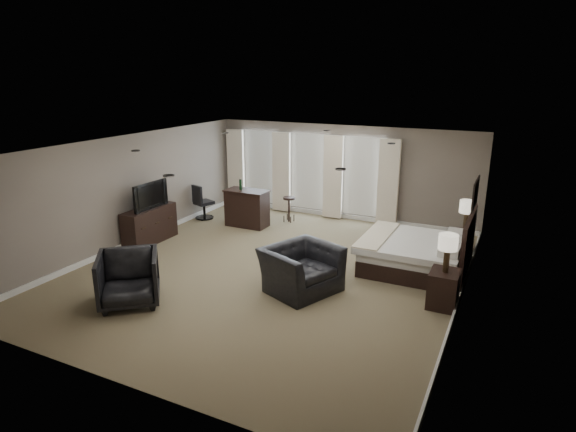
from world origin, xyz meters
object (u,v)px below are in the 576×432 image
at_px(nightstand_near, 443,289).
at_px(armchair_near, 301,262).
at_px(tv, 148,205).
at_px(bar_stool_right, 289,209).
at_px(nightstand_far, 464,242).
at_px(lamp_near, 447,253).
at_px(desk_chair, 204,202).
at_px(dresser, 150,225).
at_px(bar_stool_left, 243,203).
at_px(lamp_far, 466,216).
at_px(bed, 412,239).
at_px(armchair_far, 128,276).
at_px(bar_counter, 247,208).

height_order(nightstand_near, armchair_near, armchair_near).
distance_m(tv, bar_stool_right, 3.80).
bearing_deg(nightstand_far, lamp_near, -90.00).
relative_size(tv, desk_chair, 1.13).
bearing_deg(dresser, armchair_near, -10.97).
distance_m(nightstand_near, dresser, 6.93).
xyz_separation_m(armchair_near, bar_stool_right, (-2.11, 3.82, -0.22)).
bearing_deg(nightstand_near, armchair_near, -168.77).
bearing_deg(bar_stool_left, lamp_far, -2.90).
distance_m(dresser, bar_stool_right, 3.75).
height_order(bed, bar_stool_right, bed).
distance_m(nightstand_far, armchair_far, 7.26).
bearing_deg(armchair_far, lamp_far, 6.49).
height_order(nightstand_far, bar_stool_right, bar_stool_right).
relative_size(nightstand_near, nightstand_far, 1.23).
relative_size(nightstand_near, lamp_near, 0.96).
relative_size(nightstand_near, armchair_far, 0.63).
xyz_separation_m(armchair_near, desk_chair, (-4.38, 3.03, -0.08)).
relative_size(dresser, armchair_far, 1.42).
bearing_deg(nightstand_far, armchair_near, -126.48).
xyz_separation_m(bed, desk_chair, (-6.00, 1.08, -0.16)).
distance_m(dresser, bar_stool_left, 2.99).
xyz_separation_m(bed, lamp_far, (0.89, 1.45, 0.23)).
relative_size(bed, lamp_near, 3.03).
relative_size(tv, bar_counter, 0.98).
distance_m(lamp_near, desk_chair, 7.36).
relative_size(nightstand_far, bar_stool_left, 0.68).
distance_m(bed, bar_stool_left, 5.44).
height_order(dresser, bar_counter, bar_counter).
distance_m(nightstand_far, bar_stool_right, 4.64).
bearing_deg(dresser, bed, 10.29).
relative_size(nightstand_near, armchair_near, 0.50).
xyz_separation_m(armchair_near, bar_counter, (-2.94, 2.98, -0.08)).
distance_m(nightstand_far, dresser, 7.38).
bearing_deg(lamp_near, armchair_far, -155.08).
xyz_separation_m(nightstand_near, dresser, (-6.92, 0.35, 0.10)).
xyz_separation_m(nightstand_near, desk_chair, (-6.89, 2.53, 0.17)).
height_order(armchair_far, bar_stool_right, armchair_far).
bearing_deg(armchair_near, tv, 101.97).
height_order(lamp_near, armchair_near, lamp_near).
bearing_deg(armchair_near, bar_stool_right, 51.83).
distance_m(bar_stool_right, desk_chair, 2.41).
distance_m(bed, lamp_near, 1.73).
relative_size(nightstand_near, bar_stool_left, 0.84).
bearing_deg(bar_counter, armchair_far, -84.84).
bearing_deg(bar_stool_right, nightstand_far, -5.19).
bearing_deg(bar_stool_right, bar_counter, -135.02).
xyz_separation_m(nightstand_near, tv, (-6.92, 0.35, 0.60)).
bearing_deg(armchair_near, armchair_far, 149.12).
xyz_separation_m(nightstand_far, lamp_near, (0.00, -2.90, 0.73)).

